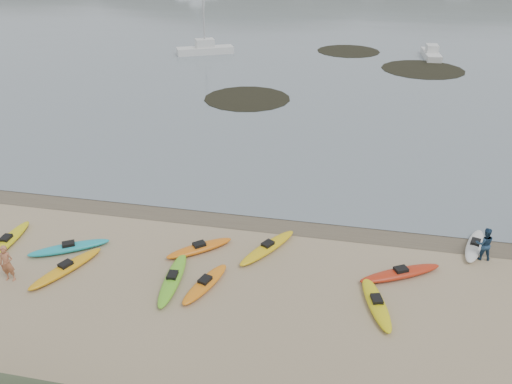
# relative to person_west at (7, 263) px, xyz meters

# --- Properties ---
(ground) EXTENTS (600.00, 600.00, 0.00)m
(ground) POSITION_rel_person_west_xyz_m (9.29, 7.31, -0.85)
(ground) COLOR tan
(ground) RESTS_ON ground
(wet_sand) EXTENTS (60.00, 60.00, 0.00)m
(wet_sand) POSITION_rel_person_west_xyz_m (9.29, 7.01, -0.84)
(wet_sand) COLOR brown
(wet_sand) RESTS_ON ground
(kayaks) EXTENTS (23.19, 8.98, 0.34)m
(kayaks) POSITION_rel_person_west_xyz_m (8.44, 2.76, -0.68)
(kayaks) COLOR #B72B12
(kayaks) RESTS_ON ground
(person_west) EXTENTS (0.65, 0.46, 1.69)m
(person_west) POSITION_rel_person_west_xyz_m (0.00, 0.00, 0.00)
(person_west) COLOR #B86E49
(person_west) RESTS_ON ground
(person_east) EXTENTS (0.81, 0.64, 1.60)m
(person_east) POSITION_rel_person_west_xyz_m (20.17, 5.74, -0.05)
(person_east) COLOR navy
(person_east) RESTS_ON ground
(kelp_mats) EXTENTS (24.75, 30.02, 0.04)m
(kelp_mats) POSITION_rel_person_west_xyz_m (13.23, 40.14, -0.82)
(kelp_mats) COLOR black
(kelp_mats) RESTS_ON water
(moored_boats) EXTENTS (93.85, 79.10, 1.41)m
(moored_boats) POSITION_rel_person_west_xyz_m (13.09, 93.60, -0.25)
(moored_boats) COLOR silver
(moored_boats) RESTS_ON ground
(far_hills) EXTENTS (550.00, 135.00, 80.00)m
(far_hills) POSITION_rel_person_west_xyz_m (48.67, 201.28, -16.77)
(far_hills) COLOR #384235
(far_hills) RESTS_ON ground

